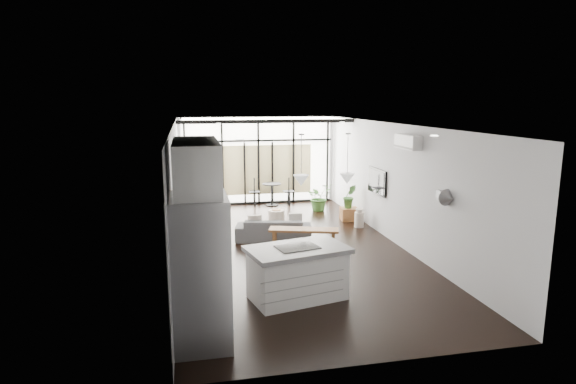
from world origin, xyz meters
name	(u,v)px	position (x,y,z in m)	size (l,w,h in m)	color
floor	(291,248)	(0.00, 0.00, 0.00)	(5.00, 10.00, 0.00)	black
ceiling	(291,125)	(0.00, 0.00, 2.80)	(5.00, 10.00, 0.00)	white
wall_left	(176,192)	(-2.50, 0.00, 1.40)	(0.02, 10.00, 2.80)	silver
wall_right	(395,184)	(2.50, 0.00, 1.40)	(0.02, 10.00, 2.80)	silver
wall_back	(258,160)	(0.00, 5.00, 1.40)	(5.00, 0.02, 2.80)	silver
wall_front	(377,260)	(0.00, -5.00, 1.40)	(5.00, 0.02, 2.80)	silver
glazing	(259,161)	(0.00, 4.88, 1.40)	(5.00, 0.20, 2.80)	black
skylight	(262,119)	(0.00, 4.00, 2.77)	(4.70, 1.90, 0.06)	white
neighbour_building	(258,170)	(0.00, 4.95, 1.10)	(3.50, 0.02, 1.60)	beige
island	(297,273)	(-0.49, -2.77, 0.45)	(1.65, 0.98, 0.90)	white
cooktop	(297,247)	(-0.49, -2.77, 0.91)	(0.69, 0.46, 0.01)	black
fridge	(199,271)	(-2.13, -3.95, 1.04)	(0.81, 1.01, 2.08)	#9A9A9E
appliance_column	(199,247)	(-2.11, -3.05, 1.11)	(0.57, 0.60, 2.22)	white
upper_cabinets	(196,171)	(-2.12, -3.50, 2.35)	(0.62, 1.75, 0.86)	white
pendant_left	(301,180)	(-0.40, -2.65, 2.02)	(0.26, 0.26, 0.18)	white
pendant_right	(347,179)	(0.40, -2.65, 2.02)	(0.26, 0.26, 0.18)	white
sofa	(274,226)	(-0.26, 0.73, 0.35)	(1.81, 0.53, 0.71)	#464749
console_bench	(304,239)	(0.25, -0.20, 0.25)	(1.55, 0.39, 0.50)	brown
pouf	(276,217)	(0.10, 2.31, 0.18)	(0.45, 0.45, 0.36)	beige
crate	(349,214)	(2.16, 2.19, 0.18)	(0.47, 0.47, 0.35)	brown
plant_tall	(319,200)	(1.64, 3.51, 0.33)	(0.76, 0.84, 0.65)	#3A6B2B
plant_crate	(349,203)	(2.16, 2.19, 0.50)	(0.37, 0.67, 0.30)	#3A6B2B
milk_can	(359,218)	(2.17, 1.43, 0.25)	(0.26, 0.26, 0.50)	beige
bistro_set	(272,195)	(0.36, 4.51, 0.34)	(1.40, 0.56, 0.67)	black
tv	(377,181)	(2.46, 1.00, 1.30)	(0.05, 1.10, 0.65)	black
ac_unit	(408,142)	(2.38, -0.80, 2.45)	(0.22, 0.90, 0.30)	white
framed_art	(177,190)	(-2.47, -0.50, 1.55)	(0.04, 0.70, 0.90)	black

